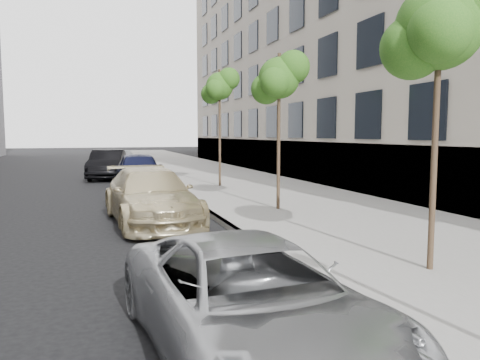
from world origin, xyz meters
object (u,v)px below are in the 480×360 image
sedan_blue (139,171)px  sedan_rear (123,161)px  suv (151,196)px  tree_near (441,27)px  tree_mid (280,78)px  sedan_black (108,164)px  tree_far (220,87)px  minivan (250,302)px

sedan_blue → sedan_rear: sedan_blue is taller
suv → sedan_rear: size_ratio=1.11×
tree_near → sedan_rear: tree_near is taller
tree_mid → sedan_rear: 18.37m
sedan_blue → sedan_black: size_ratio=1.01×
tree_near → suv: size_ratio=0.95×
sedan_rear → tree_far: bearing=-76.8°
tree_far → sedan_black: tree_far is taller
sedan_rear → sedan_blue: bearing=-93.2°
tree_far → sedan_rear: size_ratio=1.11×
tree_near → sedan_blue: size_ratio=1.02×
sedan_blue → suv: bearing=-90.8°
tree_mid → tree_near: bearing=-90.0°
tree_far → sedan_blue: 4.94m
tree_mid → sedan_blue: 8.76m
minivan → sedan_rear: size_ratio=0.99×
tree_far → sedan_rear: (-3.33, 11.26, -3.67)m
tree_far → sedan_rear: 12.30m
sedan_blue → sedan_rear: (0.00, 10.30, -0.14)m
sedan_black → tree_mid: bearing=-61.1°
tree_mid → sedan_rear: bearing=100.6°
suv → sedan_black: (-0.63, 13.07, 0.04)m
minivan → sedan_blue: sedan_blue is taller
sedan_blue → tree_mid: bearing=-63.4°
tree_far → sedan_blue: bearing=163.8°
tree_near → sedan_black: tree_near is taller
tree_mid → sedan_black: (-4.42, 12.66, -3.18)m
tree_near → sedan_black: 19.93m
minivan → sedan_rear: (0.41, 26.01, 0.03)m
minivan → sedan_rear: sedan_rear is taller
tree_near → tree_mid: 6.50m
tree_near → suv: (-3.79, 6.09, -3.29)m
tree_near → tree_far: (-0.00, 13.00, 0.31)m
sedan_blue → sedan_black: (-1.09, 5.20, -0.04)m
tree_near → minivan: 5.34m
suv → sedan_blue: bearing=82.6°
tree_far → sedan_black: bearing=125.6°
suv → sedan_rear: 18.18m
tree_near → tree_far: 13.00m
sedan_rear → suv: bearing=-94.7°
tree_near → minivan: (-3.74, -1.75, -3.39)m
tree_near → sedan_blue: tree_near is taller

